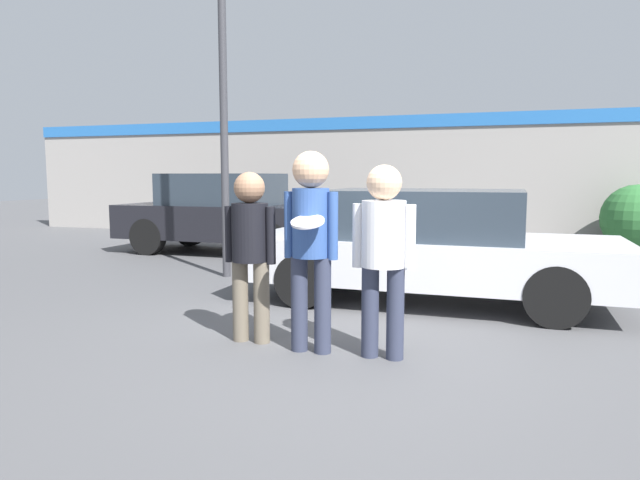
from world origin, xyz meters
TOP-DOWN VIEW (x-y plane):
  - ground_plane at (0.00, 0.00)m, footprint 56.00×56.00m
  - storefront_building at (0.00, 8.92)m, footprint 24.00×0.22m
  - person_left at (-0.81, -0.24)m, footprint 0.51×0.34m
  - person_middle_with_frisbee at (-0.17, -0.35)m, footprint 0.49×0.55m
  - person_right at (0.47, -0.31)m, footprint 0.54×0.37m
  - parked_car_near at (0.53, 2.08)m, footprint 4.50×1.91m
  - parked_car_far at (-4.01, 5.27)m, footprint 4.32×1.78m
  - street_lamp at (-2.42, 2.81)m, footprint 1.46×0.35m
  - shrub at (3.89, 8.04)m, footprint 1.38×1.38m

SIDE VIEW (x-z plane):
  - ground_plane at x=0.00m, z-range 0.00..0.00m
  - shrub at x=3.89m, z-range 0.00..1.38m
  - parked_car_near at x=0.53m, z-range 0.01..1.40m
  - parked_car_far at x=-4.01m, z-range 0.00..1.60m
  - person_left at x=-0.81m, z-range 0.14..1.74m
  - person_right at x=0.47m, z-range 0.16..1.82m
  - person_middle_with_frisbee at x=-0.17m, z-range 0.18..1.95m
  - storefront_building at x=0.00m, z-range 0.03..3.03m
  - street_lamp at x=-2.42m, z-range 0.67..6.28m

